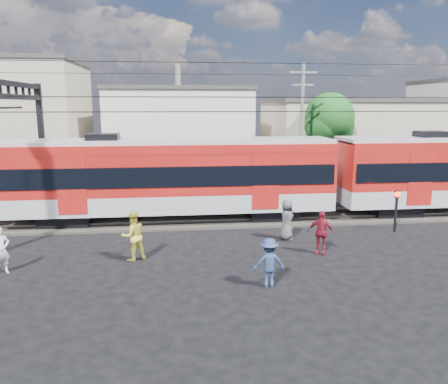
{
  "coord_description": "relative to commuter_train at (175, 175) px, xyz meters",
  "views": [
    {
      "loc": [
        -2.48,
        -13.59,
        5.86
      ],
      "look_at": [
        -0.35,
        5.0,
        2.09
      ],
      "focal_mm": 35.0,
      "sensor_mm": 36.0,
      "label": 1
    }
  ],
  "objects": [
    {
      "name": "catenary",
      "position": [
        -6.2,
        -0.0,
        2.73
      ],
      "size": [
        70.0,
        9.3,
        7.52
      ],
      "color": "black",
      "rests_on": "ground"
    },
    {
      "name": "commuter_train",
      "position": [
        0.0,
        0.0,
        0.0
      ],
      "size": [
        50.3,
        3.08,
        4.17
      ],
      "color": "black",
      "rests_on": "ground"
    },
    {
      "name": "pedestrian_e",
      "position": [
        4.8,
        -3.54,
        -1.5
      ],
      "size": [
        0.62,
        0.91,
        1.8
      ],
      "primitive_type": "imported",
      "rotation": [
        0.0,
        0.0,
        1.63
      ],
      "color": "#49484D",
      "rests_on": "ground"
    },
    {
      "name": "pedestrian_d",
      "position": [
        5.67,
        -5.53,
        -1.52
      ],
      "size": [
        1.11,
        0.89,
        1.77
      ],
      "primitive_type": "imported",
      "rotation": [
        0.0,
        0.0,
        -0.52
      ],
      "color": "maroon",
      "rests_on": "ground"
    },
    {
      "name": "building_mideast",
      "position": [
        16.45,
        16.0,
        0.75
      ],
      "size": [
        16.32,
        10.2,
        6.3
      ],
      "color": "tan",
      "rests_on": "ground"
    },
    {
      "name": "rail_near",
      "position": [
        2.45,
        -0.75,
        -2.22
      ],
      "size": [
        70.0,
        0.12,
        0.12
      ],
      "primitive_type": "cube",
      "color": "#59544C",
      "rests_on": "track_bed"
    },
    {
      "name": "ground",
      "position": [
        2.45,
        -8.0,
        -2.4
      ],
      "size": [
        120.0,
        120.0,
        0.0
      ],
      "primitive_type": "plane",
      "color": "black",
      "rests_on": "ground"
    },
    {
      "name": "tree_near",
      "position": [
        11.64,
        10.09,
        2.26
      ],
      "size": [
        3.82,
        3.64,
        6.72
      ],
      "color": "#382619",
      "rests_on": "ground"
    },
    {
      "name": "building_midwest",
      "position": [
        0.45,
        19.0,
        1.25
      ],
      "size": [
        12.24,
        12.24,
        7.3
      ],
      "color": "beige",
      "rests_on": "ground"
    },
    {
      "name": "utility_pole_mid",
      "position": [
        8.45,
        7.0,
        2.13
      ],
      "size": [
        1.8,
        0.24,
        8.5
      ],
      "color": "slate",
      "rests_on": "ground"
    },
    {
      "name": "pedestrian_a",
      "position": [
        -6.14,
        -6.29,
        -1.55
      ],
      "size": [
        0.74,
        0.71,
        1.71
      ],
      "primitive_type": "imported",
      "rotation": [
        0.0,
        0.0,
        0.67
      ],
      "color": "white",
      "rests_on": "ground"
    },
    {
      "name": "pedestrian_b",
      "position": [
        -1.65,
        -5.42,
        -1.43
      ],
      "size": [
        1.16,
        1.07,
        1.94
      ],
      "primitive_type": "imported",
      "rotation": [
        0.0,
        0.0,
        3.59
      ],
      "color": "gold",
      "rests_on": "ground"
    },
    {
      "name": "rail_far",
      "position": [
        2.45,
        0.75,
        -2.22
      ],
      "size": [
        70.0,
        0.12,
        0.12
      ],
      "primitive_type": "cube",
      "color": "#59544C",
      "rests_on": "track_bed"
    },
    {
      "name": "track_bed",
      "position": [
        2.45,
        0.0,
        -2.34
      ],
      "size": [
        70.0,
        3.4,
        0.12
      ],
      "primitive_type": "cube",
      "color": "#2D2823",
      "rests_on": "ground"
    },
    {
      "name": "pedestrian_c",
      "position": [
        2.94,
        -8.44,
        -1.58
      ],
      "size": [
        1.07,
        0.63,
        1.64
      ],
      "primitive_type": "imported",
      "rotation": [
        0.0,
        0.0,
        3.17
      ],
      "color": "navy",
      "rests_on": "ground"
    },
    {
      "name": "crossing_signal",
      "position": [
        10.14,
        -2.96,
        -1.04
      ],
      "size": [
        0.29,
        0.29,
        1.97
      ],
      "color": "black",
      "rests_on": "ground"
    }
  ]
}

